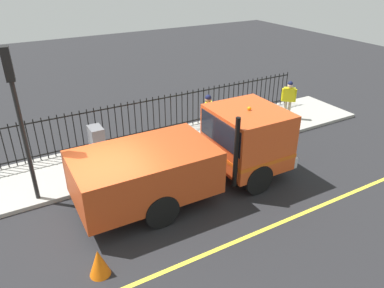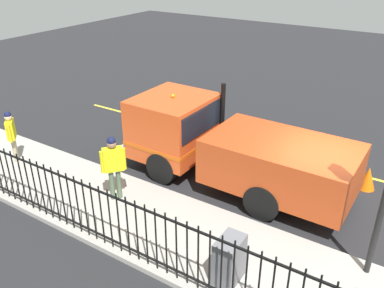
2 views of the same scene
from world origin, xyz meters
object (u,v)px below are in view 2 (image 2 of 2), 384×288
at_px(traffic_cone, 368,178).
at_px(utility_cabinet, 229,260).
at_px(pedestrian_distant, 11,131).
at_px(work_truck, 220,142).
at_px(worker_standing, 113,162).

bearing_deg(traffic_cone, utility_cabinet, -16.63).
bearing_deg(pedestrian_distant, traffic_cone, 67.06).
distance_m(work_truck, pedestrian_distant, 6.45).
bearing_deg(utility_cabinet, pedestrian_distant, -96.28).
relative_size(work_truck, pedestrian_distant, 4.01).
bearing_deg(worker_standing, utility_cabinet, -65.63).
distance_m(worker_standing, traffic_cone, 7.14).
bearing_deg(pedestrian_distant, worker_standing, 43.78).
bearing_deg(pedestrian_distant, work_truck, 66.28).
xyz_separation_m(worker_standing, pedestrian_distant, (0.12, -4.12, -0.10)).
distance_m(worker_standing, pedestrian_distant, 4.12).
height_order(worker_standing, pedestrian_distant, worker_standing).
distance_m(utility_cabinet, traffic_cone, 5.63).
relative_size(utility_cabinet, traffic_cone, 1.50).
height_order(work_truck, pedestrian_distant, work_truck).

